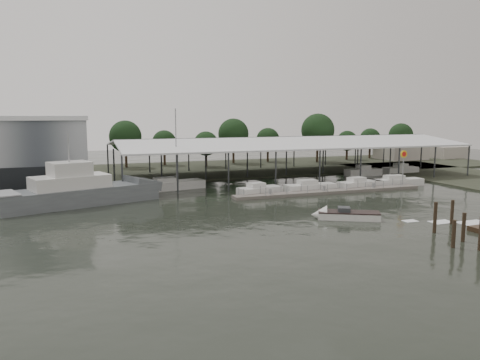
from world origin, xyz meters
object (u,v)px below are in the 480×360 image
object	(u,v)px
shell_fuel_sign	(403,162)
grey_trawler	(81,191)
white_sailboat	(173,185)
speedboat_underway	(343,215)

from	to	relation	value
shell_fuel_sign	grey_trawler	distance (m)	44.37
white_sailboat	speedboat_underway	world-z (taller)	white_sailboat
grey_trawler	speedboat_underway	distance (m)	30.57
shell_fuel_sign	grey_trawler	size ratio (longest dim) A/B	0.28
shell_fuel_sign	white_sailboat	bearing A→B (deg)	161.56
grey_trawler	speedboat_underway	bearing A→B (deg)	-53.32
grey_trawler	speedboat_underway	xyz separation A→B (m)	(25.02, -17.53, -1.19)
shell_fuel_sign	white_sailboat	size ratio (longest dim) A/B	0.47
shell_fuel_sign	grey_trawler	bearing A→B (deg)	175.96
white_sailboat	speedboat_underway	bearing A→B (deg)	-75.55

